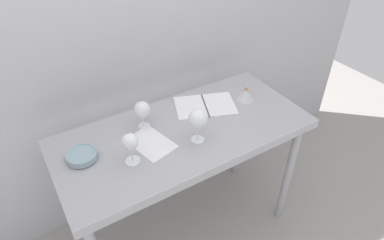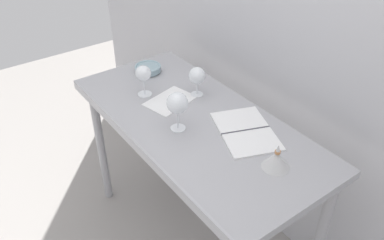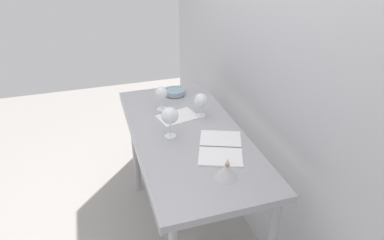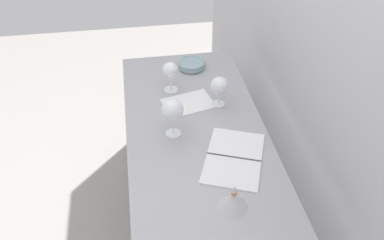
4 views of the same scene
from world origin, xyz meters
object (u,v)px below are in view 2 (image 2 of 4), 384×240
at_px(wine_glass_far_left, 197,76).
at_px(wine_glass_near_left, 143,74).
at_px(decanter_funnel, 276,160).
at_px(tasting_bowl, 148,68).
at_px(tasting_sheet_upper, 170,101).
at_px(open_notebook, 246,131).
at_px(wine_glass_near_center, 177,104).

bearing_deg(wine_glass_far_left, wine_glass_near_left, -126.35).
height_order(wine_glass_near_left, decanter_funnel, wine_glass_near_left).
bearing_deg(decanter_funnel, tasting_bowl, 179.89).
height_order(wine_glass_near_left, tasting_bowl, wine_glass_near_left).
bearing_deg(wine_glass_near_left, decanter_funnel, 9.89).
distance_m(tasting_sheet_upper, tasting_bowl, 0.34).
xyz_separation_m(open_notebook, tasting_sheet_upper, (-0.43, -0.13, -0.00)).
height_order(wine_glass_far_left, tasting_sheet_upper, wine_glass_far_left).
height_order(wine_glass_far_left, decanter_funnel, wine_glass_far_left).
distance_m(wine_glass_near_left, open_notebook, 0.61).
xyz_separation_m(open_notebook, tasting_bowl, (-0.76, -0.06, 0.02)).
height_order(wine_glass_near_center, tasting_bowl, wine_glass_near_center).
bearing_deg(wine_glass_far_left, decanter_funnel, -7.13).
height_order(wine_glass_near_left, wine_glass_far_left, wine_glass_near_left).
bearing_deg(wine_glass_near_center, wine_glass_near_left, 175.01).
bearing_deg(open_notebook, wine_glass_near_center, -109.02).
bearing_deg(wine_glass_near_left, open_notebook, 20.37).
relative_size(wine_glass_near_center, tasting_bowl, 1.25).
xyz_separation_m(wine_glass_far_left, tasting_sheet_upper, (-0.03, -0.15, -0.11)).
relative_size(wine_glass_near_left, tasting_bowl, 1.10).
distance_m(wine_glass_near_left, tasting_sheet_upper, 0.19).
bearing_deg(tasting_sheet_upper, decanter_funnel, -7.84).
distance_m(wine_glass_far_left, tasting_bowl, 0.39).
distance_m(tasting_bowl, decanter_funnel, 1.01).
distance_m(open_notebook, tasting_sheet_upper, 0.45).
bearing_deg(open_notebook, tasting_bowl, -153.67).
relative_size(open_notebook, decanter_funnel, 3.55).
bearing_deg(tasting_bowl, tasting_sheet_upper, -11.77).
xyz_separation_m(tasting_sheet_upper, decanter_funnel, (0.68, 0.07, 0.04)).
bearing_deg(tasting_bowl, wine_glass_near_center, -17.30).
bearing_deg(decanter_funnel, wine_glass_far_left, 172.87).
xyz_separation_m(wine_glass_near_left, tasting_bowl, (-0.20, 0.14, -0.10)).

